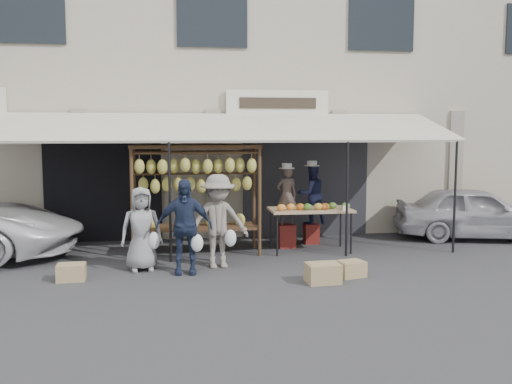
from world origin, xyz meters
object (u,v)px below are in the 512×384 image
at_px(banana_rack, 196,178).
at_px(vendor_left, 287,196).
at_px(customer_left, 141,229).
at_px(customer_right, 218,221).
at_px(crate_far, 71,272).
at_px(vendor_right, 312,194).
at_px(crate_near_a, 323,273).
at_px(produce_table, 311,210).
at_px(customer_mid, 184,227).
at_px(crate_near_b, 351,269).
at_px(sedan, 475,213).

distance_m(banana_rack, vendor_left, 2.05).
bearing_deg(customer_left, customer_right, -7.87).
bearing_deg(vendor_left, crate_far, 21.79).
relative_size(vendor_right, crate_near_a, 2.45).
relative_size(vendor_left, customer_right, 0.72).
bearing_deg(produce_table, customer_mid, -151.24).
distance_m(produce_table, crate_near_a, 2.55).
bearing_deg(crate_near_b, sedan, 36.48).
bearing_deg(crate_near_b, customer_mid, 167.05).
bearing_deg(sedan, customer_left, 118.13).
xyz_separation_m(crate_near_a, crate_far, (-4.16, 0.76, -0.02)).
xyz_separation_m(produce_table, customer_right, (-2.02, -1.09, -0.01)).
height_order(vendor_left, crate_near_b, vendor_left).
bearing_deg(crate_far, crate_near_b, -5.36).
relative_size(customer_right, crate_far, 3.70).
distance_m(customer_left, customer_mid, 0.83).
distance_m(vendor_right, crate_near_a, 3.47).
bearing_deg(banana_rack, vendor_left, 11.94).
xyz_separation_m(vendor_left, customer_mid, (-2.24, -1.97, -0.28)).
bearing_deg(vendor_left, vendor_right, -157.20).
xyz_separation_m(banana_rack, crate_near_b, (2.56, -2.20, -1.44)).
distance_m(vendor_right, customer_right, 2.98).
bearing_deg(customer_right, vendor_right, 33.99).
height_order(crate_near_b, crate_far, crate_far).
relative_size(crate_near_b, sedan, 0.13).
xyz_separation_m(customer_right, crate_near_b, (2.21, -1.02, -0.73)).
height_order(produce_table, vendor_left, vendor_left).
distance_m(vendor_left, crate_near_b, 2.86).
bearing_deg(crate_near_a, vendor_left, 90.42).
bearing_deg(vendor_left, banana_rack, 6.04).
bearing_deg(crate_near_a, sedan, 35.54).
height_order(vendor_left, crate_near_a, vendor_left).
bearing_deg(customer_left, vendor_right, 19.62).
bearing_deg(customer_mid, customer_right, 33.02).
relative_size(vendor_left, crate_near_b, 2.73).
height_order(customer_right, crate_near_b, customer_right).
xyz_separation_m(customer_mid, sedan, (6.77, 2.25, -0.22)).
bearing_deg(customer_left, customer_mid, -32.93).
height_order(customer_left, customer_mid, customer_mid).
bearing_deg(crate_far, banana_rack, 38.86).
xyz_separation_m(banana_rack, customer_mid, (-0.28, -1.55, -0.73)).
bearing_deg(customer_mid, vendor_left, 44.29).
height_order(vendor_right, crate_far, vendor_right).
relative_size(produce_table, vendor_right, 1.28).
bearing_deg(crate_near_b, customer_left, 164.62).
height_order(banana_rack, crate_near_b, banana_rack).
distance_m(vendor_left, customer_mid, 2.99).
height_order(customer_left, sedan, customer_left).
bearing_deg(customer_right, crate_near_a, -46.31).
bearing_deg(crate_near_b, vendor_right, 89.38).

